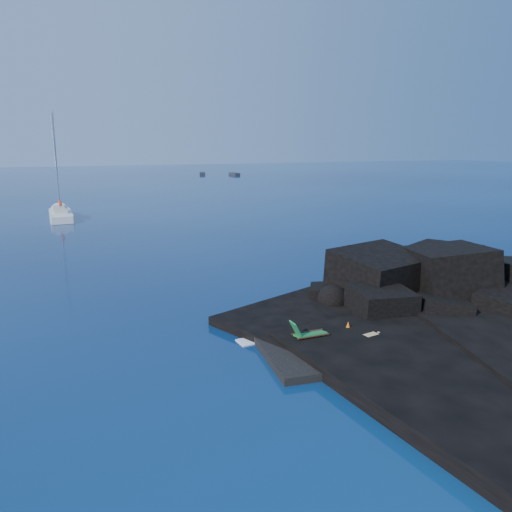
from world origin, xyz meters
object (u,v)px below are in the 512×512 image
Objects in this scene: distant_boat_a at (202,175)px; distant_boat_b at (234,175)px; sailboat at (61,219)px; marker_cone at (348,327)px; deck_chair at (310,329)px; sunbather at (371,336)px.

distant_boat_a is 1.03× the size of distant_boat_b.
sailboat reaches higher than distant_boat_a.
distant_boat_b is (36.29, 121.16, -0.63)m from marker_cone.
distant_boat_a is at bearing 139.58° from distant_boat_b.
marker_cone is 126.48m from distant_boat_b.
deck_chair is at bearing -87.35° from distant_boat_a.
distant_boat_b is (48.82, 73.79, 0.00)m from sailboat.
sunbather is at bearing -86.10° from distant_boat_a.
deck_chair is at bearing 151.71° from sunbather.
distant_boat_a is (27.69, 128.22, -0.53)m from sunbather.
distant_boat_b is (35.78, 122.36, -0.53)m from sunbather.
distant_boat_b is at bearing 63.61° from sunbather.
sailboat reaches higher than distant_boat_b.
marker_cone is (-0.50, 1.20, 0.10)m from sunbather.
sailboat is at bearing 94.94° from sunbather.
sunbather reaches higher than distant_boat_b.
marker_cone reaches higher than sunbather.
deck_chair is at bearing -112.15° from distant_boat_b.
sailboat is 2.59× the size of distant_boat_b.
marker_cone is at bearing -76.84° from sailboat.
sunbather is (2.73, -0.90, -0.41)m from deck_chair.
sunbather reaches higher than distant_boat_a.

